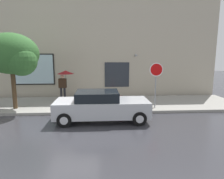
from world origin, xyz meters
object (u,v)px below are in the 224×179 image
at_px(street_tree, 13,55).
at_px(stop_sign, 156,76).
at_px(parked_car, 101,106).
at_px(pedestrian_with_umbrella, 65,76).
at_px(fire_hydrant, 121,102).

bearing_deg(street_tree, stop_sign, -1.73).
bearing_deg(parked_car, street_tree, 158.22).
distance_m(pedestrian_with_umbrella, street_tree, 3.29).
height_order(fire_hydrant, street_tree, street_tree).
distance_m(parked_car, stop_sign, 3.70).
relative_size(parked_car, fire_hydrant, 6.14).
bearing_deg(fire_hydrant, parked_car, -125.63).
xyz_separation_m(parked_car, street_tree, (-4.68, 1.87, 2.39)).
relative_size(parked_car, stop_sign, 1.73).
distance_m(fire_hydrant, street_tree, 6.36).
height_order(pedestrian_with_umbrella, stop_sign, stop_sign).
bearing_deg(pedestrian_with_umbrella, street_tree, -141.38).
xyz_separation_m(parked_car, stop_sign, (3.08, 1.63, 1.24)).
relative_size(street_tree, stop_sign, 1.63).
xyz_separation_m(fire_hydrant, street_tree, (-5.79, 0.31, 2.60)).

